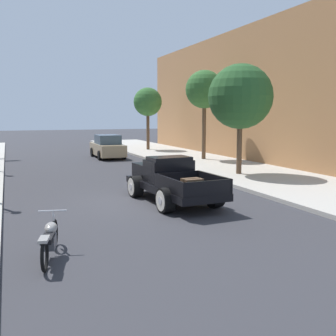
# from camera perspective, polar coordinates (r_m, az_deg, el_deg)

# --- Properties ---
(ground_plane) EXTENTS (140.00, 140.00, 0.00)m
(ground_plane) POSITION_cam_1_polar(r_m,az_deg,el_deg) (14.20, -4.15, -4.81)
(ground_plane) COLOR #333338
(sidewalk_right) EXTENTS (5.50, 64.00, 0.15)m
(sidewalk_right) POSITION_cam_1_polar(r_m,az_deg,el_deg) (17.75, 18.74, -2.44)
(sidewalk_right) COLOR #B7B2A8
(sidewalk_right) RESTS_ON ground
(building_right_storefront) EXTENTS (12.00, 28.00, 8.66)m
(building_right_storefront) POSITION_cam_1_polar(r_m,az_deg,el_deg) (31.49, 18.27, 9.58)
(building_right_storefront) COLOR #B27A4C
(building_right_storefront) RESTS_ON ground
(hotrod_truck_black) EXTENTS (2.36, 5.01, 1.58)m
(hotrod_truck_black) POSITION_cam_1_polar(r_m,az_deg,el_deg) (14.19, 0.26, -1.70)
(hotrod_truck_black) COLOR black
(hotrod_truck_black) RESTS_ON ground
(motorcycle_parked) EXTENTS (0.74, 2.08, 0.93)m
(motorcycle_parked) POSITION_cam_1_polar(r_m,az_deg,el_deg) (8.95, -16.59, -9.67)
(motorcycle_parked) COLOR black
(motorcycle_parked) RESTS_ON ground
(car_background_tan) EXTENTS (1.89, 4.31, 1.65)m
(car_background_tan) POSITION_cam_1_polar(r_m,az_deg,el_deg) (28.65, -8.67, 2.97)
(car_background_tan) COLOR tan
(car_background_tan) RESTS_ON ground
(street_tree_nearest) EXTENTS (3.16, 3.16, 5.36)m
(street_tree_nearest) POSITION_cam_1_polar(r_m,az_deg,el_deg) (19.93, 10.36, 10.01)
(street_tree_nearest) COLOR brown
(street_tree_nearest) RESTS_ON sidewalk_right
(street_tree_second) EXTENTS (2.47, 2.47, 5.79)m
(street_tree_second) POSITION_cam_1_polar(r_m,az_deg,el_deg) (26.39, 5.24, 11.08)
(street_tree_second) COLOR brown
(street_tree_second) RESTS_ON sidewalk_right
(street_tree_third) EXTENTS (2.37, 2.37, 5.16)m
(street_tree_third) POSITION_cam_1_polar(r_m,az_deg,el_deg) (33.64, -2.92, 9.39)
(street_tree_third) COLOR brown
(street_tree_third) RESTS_ON sidewalk_right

